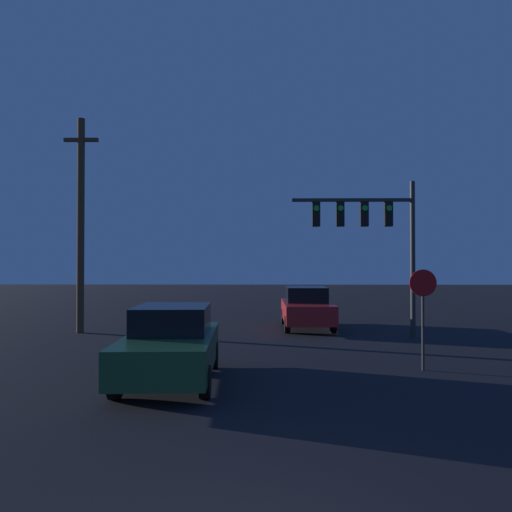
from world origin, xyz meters
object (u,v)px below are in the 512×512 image
at_px(traffic_signal_mast, 373,228).
at_px(stop_sign, 423,300).
at_px(utility_pole, 81,222).
at_px(car_near, 171,344).
at_px(car_far, 307,308).

relative_size(traffic_signal_mast, stop_sign, 2.24).
bearing_deg(utility_pole, stop_sign, -31.01).
bearing_deg(car_near, stop_sign, -170.85).
bearing_deg(car_near, car_far, -114.79).
relative_size(car_far, utility_pole, 0.56).
distance_m(car_near, car_far, 10.16).
bearing_deg(car_far, stop_sign, 104.79).
distance_m(car_near, traffic_signal_mast, 9.61).
xyz_separation_m(car_near, car_far, (3.90, 9.38, 0.00)).
distance_m(car_near, stop_sign, 6.27).
xyz_separation_m(car_far, utility_pole, (-8.87, -1.51, 3.43)).
bearing_deg(utility_pole, car_near, -57.72).
relative_size(car_far, traffic_signal_mast, 0.82).
height_order(car_far, utility_pole, utility_pole).
height_order(car_near, car_far, same).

